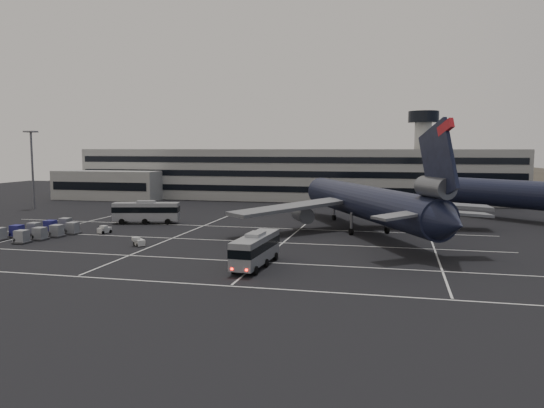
{
  "coord_description": "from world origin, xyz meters",
  "views": [
    {
      "loc": [
        28.62,
        -73.3,
        14.27
      ],
      "look_at": [
        8.38,
        12.11,
        5.0
      ],
      "focal_mm": 35.0,
      "sensor_mm": 36.0,
      "label": 1
    }
  ],
  "objects_px": {
    "tug_a": "(104,230)",
    "trijet_main": "(366,202)",
    "uld_cluster": "(40,230)",
    "bus_near": "(256,248)",
    "bus_far": "(146,211)"
  },
  "relations": [
    {
      "from": "trijet_main",
      "to": "bus_far",
      "type": "bearing_deg",
      "value": 151.37
    },
    {
      "from": "bus_far",
      "to": "uld_cluster",
      "type": "relative_size",
      "value": 0.77
    },
    {
      "from": "bus_far",
      "to": "tug_a",
      "type": "bearing_deg",
      "value": 159.58
    },
    {
      "from": "trijet_main",
      "to": "tug_a",
      "type": "xyz_separation_m",
      "value": [
        -42.77,
        -10.8,
        -4.64
      ]
    },
    {
      "from": "bus_near",
      "to": "trijet_main",
      "type": "bearing_deg",
      "value": 71.6
    },
    {
      "from": "tug_a",
      "to": "uld_cluster",
      "type": "xyz_separation_m",
      "value": [
        -8.55,
        -4.94,
        0.36
      ]
    },
    {
      "from": "bus_near",
      "to": "uld_cluster",
      "type": "xyz_separation_m",
      "value": [
        -39.91,
        13.44,
        -1.31
      ]
    },
    {
      "from": "tug_a",
      "to": "trijet_main",
      "type": "bearing_deg",
      "value": 33.61
    },
    {
      "from": "trijet_main",
      "to": "uld_cluster",
      "type": "relative_size",
      "value": 3.25
    },
    {
      "from": "bus_far",
      "to": "uld_cluster",
      "type": "bearing_deg",
      "value": 136.44
    },
    {
      "from": "bus_near",
      "to": "uld_cluster",
      "type": "height_order",
      "value": "bus_near"
    },
    {
      "from": "bus_near",
      "to": "tug_a",
      "type": "bearing_deg",
      "value": 152.61
    },
    {
      "from": "trijet_main",
      "to": "bus_far",
      "type": "distance_m",
      "value": 41.43
    },
    {
      "from": "tug_a",
      "to": "uld_cluster",
      "type": "distance_m",
      "value": 9.88
    },
    {
      "from": "uld_cluster",
      "to": "tug_a",
      "type": "bearing_deg",
      "value": 29.98
    }
  ]
}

